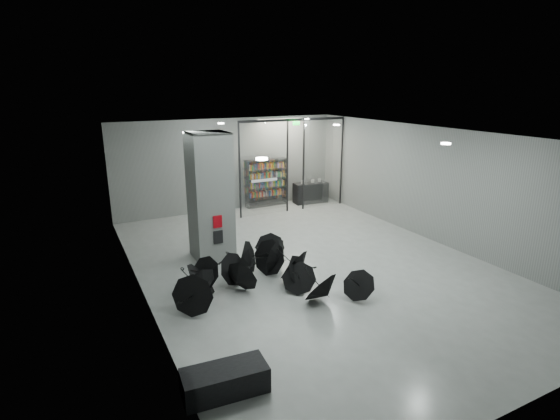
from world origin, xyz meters
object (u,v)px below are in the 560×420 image
bookshelf (266,183)px  umbrella_cluster (259,276)px  bench (225,380)px  shop_counter (311,193)px  column (210,197)px

bookshelf → umbrella_cluster: (-3.75, -7.46, -0.76)m
bench → bookshelf: bearing=65.8°
bench → shop_counter: size_ratio=0.97×
column → umbrella_cluster: size_ratio=0.74×
bench → shop_counter: (8.14, 10.60, 0.23)m
column → umbrella_cluster: bearing=-81.2°
bookshelf → shop_counter: (2.09, -0.47, -0.60)m
column → umbrella_cluster: (0.42, -2.71, -1.69)m
column → bookshelf: 6.39m
bench → column: bearing=77.9°
bench → umbrella_cluster: 4.28m
column → bench: bearing=-106.6°
bookshelf → umbrella_cluster: bookshelf is taller
column → bookshelf: (4.17, 4.75, -0.93)m
bookshelf → shop_counter: 2.22m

